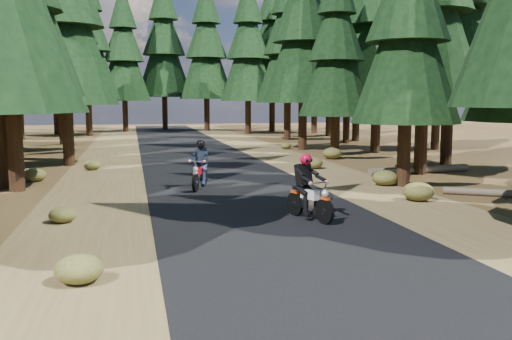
# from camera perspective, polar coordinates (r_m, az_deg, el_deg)

# --- Properties ---
(ground) EXTENTS (120.00, 120.00, 0.00)m
(ground) POSITION_cam_1_polar(r_m,az_deg,el_deg) (14.90, 1.23, -4.89)
(ground) COLOR #453118
(ground) RESTS_ON ground
(road) EXTENTS (6.00, 100.00, 0.01)m
(road) POSITION_cam_1_polar(r_m,az_deg,el_deg) (19.71, -2.17, -1.94)
(road) COLOR black
(road) RESTS_ON ground
(shoulder_l) EXTENTS (3.20, 100.00, 0.01)m
(shoulder_l) POSITION_cam_1_polar(r_m,az_deg,el_deg) (19.45, -15.64, -2.33)
(shoulder_l) COLOR brown
(shoulder_l) RESTS_ON ground
(shoulder_r) EXTENTS (3.20, 100.00, 0.01)m
(shoulder_r) POSITION_cam_1_polar(r_m,az_deg,el_deg) (21.00, 10.28, -1.50)
(shoulder_r) COLOR brown
(shoulder_r) RESTS_ON ground
(pine_forest) EXTENTS (34.59, 55.08, 16.32)m
(pine_forest) POSITION_cam_1_polar(r_m,az_deg,el_deg) (35.71, -6.95, 14.72)
(pine_forest) COLOR black
(pine_forest) RESTS_ON ground
(log_near) EXTENTS (4.89, 1.11, 0.32)m
(log_near) POSITION_cam_1_polar(r_m,az_deg,el_deg) (24.91, 16.05, 0.02)
(log_near) COLOR #4C4233
(log_near) RESTS_ON ground
(understory_shrubs) EXTENTS (14.81, 31.61, 0.60)m
(understory_shrubs) POSITION_cam_1_polar(r_m,az_deg,el_deg) (19.99, 4.79, -1.10)
(understory_shrubs) COLOR #474C1E
(understory_shrubs) RESTS_ON ground
(rider_lead) EXTENTS (1.19, 1.99, 1.70)m
(rider_lead) POSITION_cam_1_polar(r_m,az_deg,el_deg) (14.70, 5.38, -2.81)
(rider_lead) COLOR white
(rider_lead) RESTS_ON road
(rider_follow) EXTENTS (1.20, 1.98, 1.70)m
(rider_follow) POSITION_cam_1_polar(r_m,az_deg,el_deg) (19.77, -5.64, -0.29)
(rider_follow) COLOR maroon
(rider_follow) RESTS_ON road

